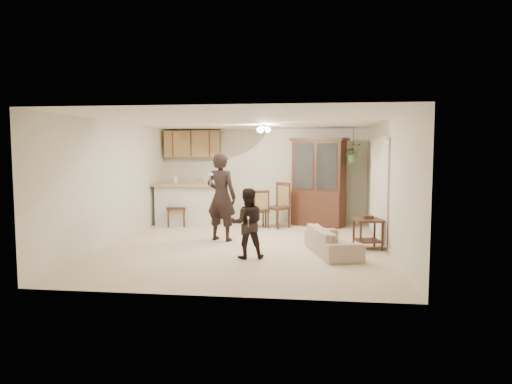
# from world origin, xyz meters

# --- Properties ---
(floor) EXTENTS (6.50, 6.50, 0.00)m
(floor) POSITION_xyz_m (0.00, 0.00, 0.00)
(floor) COLOR beige
(floor) RESTS_ON ground
(ceiling) EXTENTS (5.50, 6.50, 0.02)m
(ceiling) POSITION_xyz_m (0.00, 0.00, 2.50)
(ceiling) COLOR white
(ceiling) RESTS_ON wall_back
(wall_back) EXTENTS (5.50, 0.02, 2.50)m
(wall_back) POSITION_xyz_m (0.00, 3.25, 1.25)
(wall_back) COLOR silver
(wall_back) RESTS_ON ground
(wall_front) EXTENTS (5.50, 0.02, 2.50)m
(wall_front) POSITION_xyz_m (0.00, -3.25, 1.25)
(wall_front) COLOR silver
(wall_front) RESTS_ON ground
(wall_left) EXTENTS (0.02, 6.50, 2.50)m
(wall_left) POSITION_xyz_m (-2.75, 0.00, 1.25)
(wall_left) COLOR silver
(wall_left) RESTS_ON ground
(wall_right) EXTENTS (0.02, 6.50, 2.50)m
(wall_right) POSITION_xyz_m (2.75, 0.00, 1.25)
(wall_right) COLOR silver
(wall_right) RESTS_ON ground
(breakfast_bar) EXTENTS (1.60, 0.55, 1.00)m
(breakfast_bar) POSITION_xyz_m (-1.85, 2.35, 0.50)
(breakfast_bar) COLOR silver
(breakfast_bar) RESTS_ON floor
(bar_top) EXTENTS (1.75, 0.70, 0.08)m
(bar_top) POSITION_xyz_m (-1.85, 2.35, 1.05)
(bar_top) COLOR tan
(bar_top) RESTS_ON breakfast_bar
(upper_cabinets) EXTENTS (1.50, 0.34, 0.70)m
(upper_cabinets) POSITION_xyz_m (-1.90, 3.07, 2.10)
(upper_cabinets) COLOR brown
(upper_cabinets) RESTS_ON wall_back
(vertical_blinds) EXTENTS (0.06, 2.30, 2.10)m
(vertical_blinds) POSITION_xyz_m (2.71, 0.90, 1.10)
(vertical_blinds) COLOR silver
(vertical_blinds) RESTS_ON wall_right
(ceiling_fixture) EXTENTS (0.36, 0.36, 0.20)m
(ceiling_fixture) POSITION_xyz_m (0.20, 1.20, 2.40)
(ceiling_fixture) COLOR beige
(ceiling_fixture) RESTS_ON ceiling
(hanging_plant) EXTENTS (0.43, 0.37, 0.48)m
(hanging_plant) POSITION_xyz_m (2.30, 2.40, 1.85)
(hanging_plant) COLOR #305421
(hanging_plant) RESTS_ON ceiling
(plant_cord) EXTENTS (0.01, 0.01, 0.65)m
(plant_cord) POSITION_xyz_m (2.30, 2.40, 2.17)
(plant_cord) COLOR #29241E
(plant_cord) RESTS_ON ceiling
(sofa) EXTENTS (1.19, 2.00, 0.73)m
(sofa) POSITION_xyz_m (1.69, -0.55, 0.37)
(sofa) COLOR beige
(sofa) RESTS_ON floor
(adult) EXTENTS (0.76, 0.62, 1.80)m
(adult) POSITION_xyz_m (-0.61, 0.47, 0.90)
(adult) COLOR black
(adult) RESTS_ON floor
(child) EXTENTS (0.75, 0.63, 1.35)m
(child) POSITION_xyz_m (0.16, -1.07, 0.68)
(child) COLOR black
(child) RESTS_ON floor
(china_hutch) EXTENTS (1.52, 1.06, 2.24)m
(china_hutch) POSITION_xyz_m (1.48, 2.69, 1.10)
(china_hutch) COLOR #371F14
(china_hutch) RESTS_ON floor
(side_table) EXTENTS (0.64, 0.64, 0.65)m
(side_table) POSITION_xyz_m (2.40, 0.00, 0.31)
(side_table) COLOR #371F14
(side_table) RESTS_ON floor
(chair_bar) EXTENTS (0.55, 0.55, 1.07)m
(chair_bar) POSITION_xyz_m (-2.09, 2.17, 0.30)
(chair_bar) COLOR #371F14
(chair_bar) RESTS_ON floor
(chair_hutch_left) EXTENTS (0.70, 0.70, 1.12)m
(chair_hutch_left) POSITION_xyz_m (0.46, 2.25, 0.32)
(chair_hutch_left) COLOR #371F14
(chair_hutch_left) RESTS_ON floor
(chair_hutch_right) EXTENTS (0.57, 0.57, 0.95)m
(chair_hutch_right) POSITION_xyz_m (0.01, 2.15, 0.27)
(chair_hutch_right) COLOR #371F14
(chair_hutch_right) RESTS_ON floor
(controller_adult) EXTENTS (0.10, 0.17, 0.05)m
(controller_adult) POSITION_xyz_m (-0.75, 0.06, 1.44)
(controller_adult) COLOR white
(controller_adult) RESTS_ON adult
(controller_child) EXTENTS (0.05, 0.11, 0.03)m
(controller_child) POSITION_xyz_m (0.22, -1.35, 0.77)
(controller_child) COLOR white
(controller_child) RESTS_ON child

